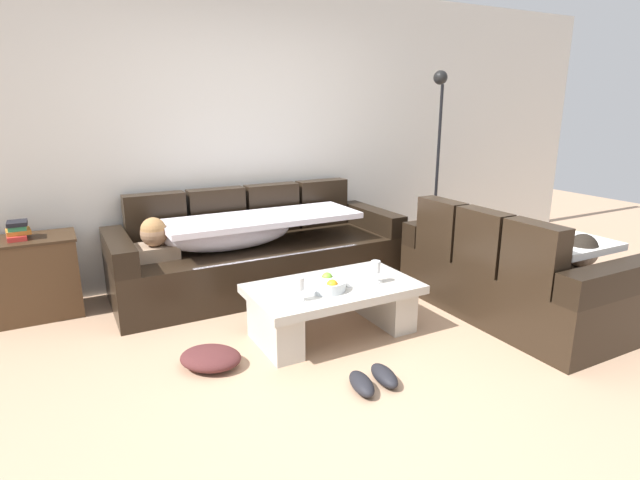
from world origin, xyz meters
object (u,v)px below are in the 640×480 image
Objects in this scene: couch_along_wall at (255,253)px; wine_glass_near_left at (299,284)px; fruit_bowl at (326,284)px; pair_of_shoes at (373,380)px; coffee_table at (333,303)px; couch_near_window at (513,274)px; floor_lamp at (437,154)px; book_stack_on_cabinet at (17,230)px; crumpled_garment at (211,358)px; side_cabinet at (29,278)px; open_magazine at (358,280)px; wine_glass_near_right at (376,268)px.

couch_along_wall reaches higher than wine_glass_near_left.
pair_of_shoes is (-0.05, -0.67, -0.37)m from fruit_bowl.
coffee_table is at bearing 79.27° from pair_of_shoes.
couch_near_window is 1.44× the size of coffee_table.
book_stack_on_cabinet is at bearing 176.97° from floor_lamp.
couch_near_window is 2.40m from crumpled_garment.
wine_glass_near_left is at bearing -44.30° from side_cabinet.
coffee_table is 0.25m from open_magazine.
couch_along_wall reaches higher than crumpled_garment.
wine_glass_near_left is at bearing -149.41° from floor_lamp.
fruit_bowl is at bearing 79.54° from couch_near_window.
book_stack_on_cabinet is 0.65× the size of pair_of_shoes.
pair_of_shoes is at bearing -112.50° from open_magazine.
couch_near_window is 8.06× the size of book_stack_on_cabinet.
floor_lamp is at bearing 38.29° from wine_glass_near_right.
fruit_bowl reaches higher than pair_of_shoes.
floor_lamp is (2.07, 0.02, 0.79)m from couch_along_wall.
floor_lamp reaches higher than book_stack_on_cabinet.
couch_near_window reaches higher than pair_of_shoes.
book_stack_on_cabinet is at bearing 142.20° from fruit_bowl.
crumpled_garment is (-0.84, 0.01, -0.36)m from fruit_bowl.
crumpled_garment is (-2.37, 0.30, -0.27)m from couch_near_window.
coffee_table is at bearing 24.21° from wine_glass_near_left.
wine_glass_near_left reaches higher than pair_of_shoes.
book_stack_on_cabinet is (-1.81, 0.22, 0.38)m from couch_along_wall.
couch_along_wall is at bearing 108.83° from wine_glass_near_right.
floor_lamp reaches higher than pair_of_shoes.
wine_glass_near_right is at bearing -19.77° from coffee_table.
couch_along_wall is at bearing 97.02° from coffee_table.
couch_along_wall is at bearing 81.46° from wine_glass_near_left.
side_cabinet is at bearing 141.78° from fruit_bowl.
coffee_table is at bearing -82.98° from couch_along_wall.
couch_near_window is 1.79m from floor_lamp.
couch_near_window is 10.44× the size of wine_glass_near_left.
book_stack_on_cabinet is at bearing 125.68° from crumpled_garment.
floor_lamp is at bearing 31.73° from fruit_bowl.
open_magazine is 1.18m from crumpled_garment.
wine_glass_near_right is 2.68m from side_cabinet.
wine_glass_near_right is 0.77× the size of book_stack_on_cabinet.
couch_along_wall is 15.44× the size of wine_glass_near_right.
floor_lamp is at bearing -17.66° from couch_near_window.
couch_along_wall is 2.22m from floor_lamp.
floor_lamp is at bearing 30.59° from wine_glass_near_left.
open_magazine is 2.56m from side_cabinet.
side_cabinet is at bearing 144.15° from coffee_table.
open_magazine is 0.70× the size of crumpled_garment.
pair_of_shoes is at bearing -137.11° from floor_lamp.
crumpled_garment is at bearing 177.15° from wine_glass_near_right.
wine_glass_near_right is 0.88m from pair_of_shoes.
couch_along_wall is 1.18m from coffee_table.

